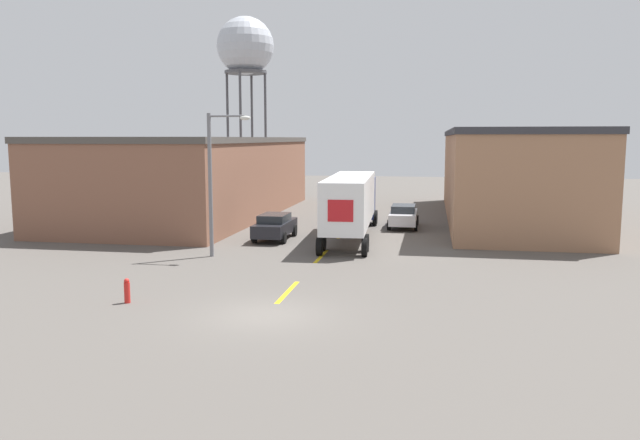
{
  "coord_description": "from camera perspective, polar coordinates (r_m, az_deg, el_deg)",
  "views": [
    {
      "loc": [
        5.54,
        -20.32,
        6.08
      ],
      "look_at": [
        0.1,
        10.03,
        2.02
      ],
      "focal_mm": 35.0,
      "sensor_mm": 36.0,
      "label": 1
    }
  ],
  "objects": [
    {
      "name": "parked_car_left_far",
      "position": [
        37.66,
        -4.15,
        -0.54
      ],
      "size": [
        1.99,
        4.62,
        1.57
      ],
      "color": "black",
      "rests_on": "ground_plane"
    },
    {
      "name": "fire_hydrant",
      "position": [
        24.33,
        -17.23,
        -6.19
      ],
      "size": [
        0.22,
        0.22,
        0.93
      ],
      "color": "red",
      "rests_on": "ground_plane"
    },
    {
      "name": "street_lamp",
      "position": [
        32.21,
        -9.57,
        4.17
      ],
      "size": [
        2.28,
        0.32,
        7.33
      ],
      "color": "slate",
      "rests_on": "ground_plane"
    },
    {
      "name": "semi_truck",
      "position": [
        38.33,
        2.94,
        1.84
      ],
      "size": [
        3.24,
        14.51,
        3.84
      ],
      "rotation": [
        0.0,
        0.0,
        0.04
      ],
      "color": "navy",
      "rests_on": "ground_plane"
    },
    {
      "name": "road_centerline",
      "position": [
        32.35,
        0.12,
        -3.33
      ],
      "size": [
        0.2,
        19.0,
        0.01
      ],
      "color": "gold",
      "rests_on": "ground_plane"
    },
    {
      "name": "warehouse_left",
      "position": [
        50.14,
        -11.36,
        3.92
      ],
      "size": [
        12.26,
        27.76,
        6.16
      ],
      "color": "brown",
      "rests_on": "ground_plane"
    },
    {
      "name": "water_tower",
      "position": [
        72.3,
        -6.84,
        15.37
      ],
      "size": [
        6.33,
        6.33,
        19.44
      ],
      "color": "#47474C",
      "rests_on": "ground_plane"
    },
    {
      "name": "ground_plane",
      "position": [
        21.92,
        -4.95,
        -8.64
      ],
      "size": [
        160.0,
        160.0,
        0.0
      ],
      "primitive_type": "plane",
      "color": "#56514C"
    },
    {
      "name": "warehouse_right",
      "position": [
        48.98,
        16.7,
        3.98
      ],
      "size": [
        8.81,
        28.04,
        6.68
      ],
      "color": "#9E7051",
      "rests_on": "ground_plane"
    },
    {
      "name": "parked_car_right_far",
      "position": [
        42.93,
        7.64,
        0.41
      ],
      "size": [
        1.99,
        4.62,
        1.57
      ],
      "color": "silver",
      "rests_on": "ground_plane"
    }
  ]
}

